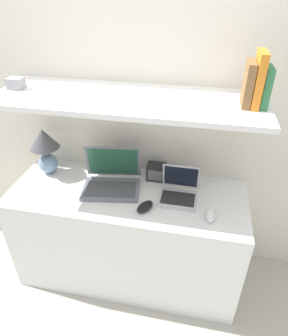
# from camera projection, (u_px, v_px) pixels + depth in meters

# --- Properties ---
(ground_plane) EXTENTS (12.00, 12.00, 0.00)m
(ground_plane) POSITION_uv_depth(u_px,v_px,m) (120.00, 303.00, 1.95)
(ground_plane) COLOR #B2AD9E
(wall_back) EXTENTS (6.00, 0.05, 2.40)m
(wall_back) POSITION_uv_depth(u_px,v_px,m) (138.00, 94.00, 1.81)
(wall_back) COLOR silver
(wall_back) RESTS_ON ground_plane
(desk) EXTENTS (1.42, 0.55, 0.70)m
(desk) POSITION_uv_depth(u_px,v_px,m) (128.00, 235.00, 1.99)
(desk) COLOR white
(desk) RESTS_ON ground_plane
(back_riser) EXTENTS (1.42, 0.04, 1.25)m
(back_riser) POSITION_uv_depth(u_px,v_px,m) (138.00, 176.00, 2.08)
(back_riser) COLOR silver
(back_riser) RESTS_ON ground_plane
(shelf) EXTENTS (1.42, 0.50, 0.03)m
(shelf) POSITION_uv_depth(u_px,v_px,m) (127.00, 99.00, 1.55)
(shelf) COLOR white
(shelf) RESTS_ON back_riser
(table_lamp) EXTENTS (0.18, 0.18, 0.31)m
(table_lamp) POSITION_uv_depth(u_px,v_px,m) (45.00, 147.00, 1.89)
(table_lamp) COLOR #7593B2
(table_lamp) RESTS_ON desk
(laptop_large) EXTENTS (0.38, 0.32, 0.24)m
(laptop_large) POSITION_uv_depth(u_px,v_px,m) (112.00, 180.00, 1.82)
(laptop_large) COLOR slate
(laptop_large) RESTS_ON desk
(laptop_small) EXTENTS (0.22, 0.22, 0.18)m
(laptop_small) POSITION_uv_depth(u_px,v_px,m) (179.00, 192.00, 1.74)
(laptop_small) COLOR silver
(laptop_small) RESTS_ON desk
(computer_mouse) EXTENTS (0.11, 0.13, 0.04)m
(computer_mouse) POSITION_uv_depth(u_px,v_px,m) (145.00, 207.00, 1.66)
(computer_mouse) COLOR black
(computer_mouse) RESTS_ON desk
(second_mouse) EXTENTS (0.06, 0.12, 0.04)m
(second_mouse) POSITION_uv_depth(u_px,v_px,m) (210.00, 215.00, 1.61)
(second_mouse) COLOR white
(second_mouse) RESTS_ON desk
(router_box) EXTENTS (0.12, 0.09, 0.10)m
(router_box) POSITION_uv_depth(u_px,v_px,m) (156.00, 172.00, 1.90)
(router_box) COLOR black
(router_box) RESTS_ON desk
(book_green) EXTENTS (0.03, 0.13, 0.19)m
(book_green) POSITION_uv_depth(u_px,v_px,m) (266.00, 87.00, 1.38)
(book_green) COLOR #2D7042
(book_green) RESTS_ON shelf
(book_orange) EXTENTS (0.04, 0.16, 0.25)m
(book_orange) POSITION_uv_depth(u_px,v_px,m) (258.00, 80.00, 1.37)
(book_orange) COLOR orange
(book_orange) RESTS_ON shelf
(book_brown) EXTENTS (0.04, 0.15, 0.20)m
(book_brown) POSITION_uv_depth(u_px,v_px,m) (248.00, 84.00, 1.39)
(book_brown) COLOR brown
(book_brown) RESTS_ON shelf
(shelf_gadget) EXTENTS (0.09, 0.07, 0.06)m
(shelf_gadget) POSITION_uv_depth(u_px,v_px,m) (16.00, 83.00, 1.63)
(shelf_gadget) COLOR #99999E
(shelf_gadget) RESTS_ON shelf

